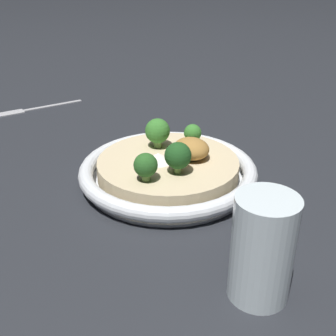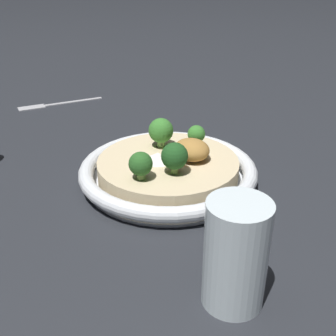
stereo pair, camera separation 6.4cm
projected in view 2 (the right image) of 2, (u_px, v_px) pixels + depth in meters
The scene contains 10 objects.
ground_plane at pixel (168, 181), 0.66m from camera, with size 6.00×6.00×0.00m, color #23262B.
risotto_bowl at pixel (168, 171), 0.65m from camera, with size 0.27×0.27×0.04m.
cheese_sprinkle at pixel (158, 157), 0.63m from camera, with size 0.04×0.04×0.01m.
crispy_onion_garnish at pixel (192, 150), 0.63m from camera, with size 0.06×0.05×0.03m.
broccoli_front at pixel (196, 135), 0.67m from camera, with size 0.03×0.03×0.04m.
broccoli_left at pixel (175, 156), 0.59m from camera, with size 0.04×0.04×0.05m.
broccoli_front_right at pixel (161, 131), 0.67m from camera, with size 0.04×0.04×0.05m.
broccoli_back_left at pixel (141, 164), 0.57m from camera, with size 0.03×0.03×0.04m.
drinking_glass at pixel (236, 254), 0.41m from camera, with size 0.06×0.06×0.12m.
fork_utensil at pixel (52, 104), 0.98m from camera, with size 0.06×0.20×0.00m.
Camera 2 is at (-0.45, 0.36, 0.32)m, focal length 45.00 mm.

